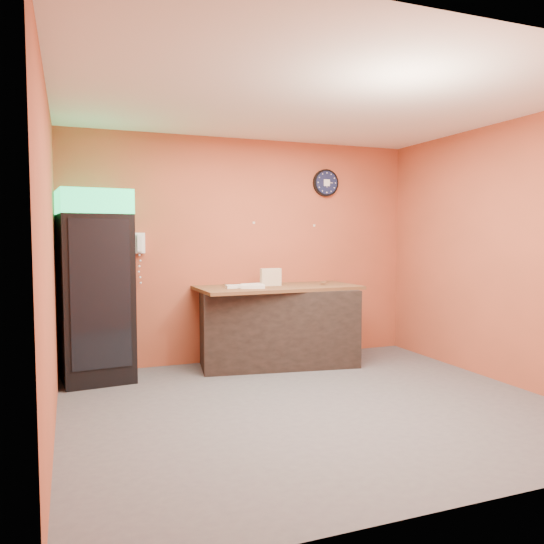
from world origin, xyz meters
name	(u,v)px	position (x,y,z in m)	size (l,w,h in m)	color
floor	(313,405)	(0.00, 0.00, 0.00)	(4.50, 4.50, 0.00)	#47474C
back_wall	(246,250)	(0.00, 2.00, 1.40)	(4.50, 0.02, 2.80)	#B75033
left_wall	(49,260)	(-2.25, 0.00, 1.40)	(0.02, 4.00, 2.80)	#B75033
right_wall	(504,253)	(2.25, 0.00, 1.40)	(0.02, 4.00, 2.80)	#B75033
ceiling	(315,101)	(0.00, 0.00, 2.80)	(4.50, 4.00, 0.02)	white
beverage_cooler	(95,289)	(-1.85, 1.60, 1.01)	(0.80, 0.81, 2.07)	black
prep_counter	(278,327)	(0.26, 1.59, 0.47)	(1.87, 0.83, 0.93)	black
wall_clock	(326,183)	(1.11, 1.97, 2.29)	(0.36, 0.06, 0.36)	black
wall_phone	(139,243)	(-1.34, 1.95, 1.50)	(0.13, 0.11, 0.24)	white
butcher_paper	(278,287)	(0.26, 1.59, 0.95)	(1.96, 0.92, 0.04)	brown
sub_roll_stack	(271,277)	(0.19, 1.63, 1.08)	(0.25, 0.10, 0.21)	beige
wrapped_sandwich_left	(238,286)	(-0.27, 1.50, 0.99)	(0.27, 0.11, 0.04)	white
wrapped_sandwich_mid	(253,287)	(-0.12, 1.39, 0.99)	(0.28, 0.11, 0.04)	white
wrapped_sandwich_right	(252,285)	(-0.06, 1.62, 0.99)	(0.26, 0.10, 0.04)	white
kitchen_tool	(278,282)	(0.32, 1.68, 1.00)	(0.06, 0.06, 0.06)	silver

